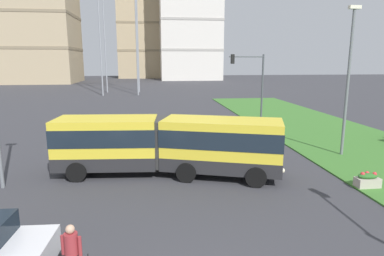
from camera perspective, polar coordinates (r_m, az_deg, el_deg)
name	(u,v)px	position (r m, az deg, el deg)	size (l,w,h in m)	color
articulated_bus	(168,144)	(17.48, -4.19, -2.78)	(11.92, 4.88, 3.00)	yellow
pedestrian_crossing	(72,251)	(9.94, -19.87, -19.11)	(0.56, 0.36, 1.74)	black
flower_planter_2	(368,180)	(17.93, 27.83, -7.84)	(1.10, 0.56, 0.74)	#B7AD9E
traffic_light_far_right	(252,79)	(29.65, 10.28, 8.21)	(3.09, 0.28, 6.47)	#474C51
streetlight_median	(348,76)	(22.62, 25.18, 7.99)	(0.70, 0.28, 9.11)	slate
apartment_tower_westcentre	(138,12)	(122.07, -9.14, 19.00)	(14.21, 14.87, 44.44)	tan
apartment_tower_centre	(190,8)	(108.51, -0.35, 19.85)	(18.62, 14.97, 43.47)	silver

